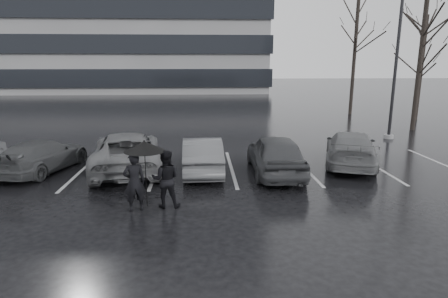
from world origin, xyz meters
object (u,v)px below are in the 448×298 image
car_west_c (42,155)px  pedestrian_right (166,179)px  car_west_a (202,155)px  tree_east (420,61)px  car_west_b (127,151)px  tree_ne (421,69)px  car_east (351,148)px  tree_north (354,58)px  car_main (275,154)px  lamp_post (397,58)px  pedestrian_left (134,182)px

car_west_c → pedestrian_right: bearing=156.6°
car_west_a → tree_east: 15.18m
car_west_b → tree_ne: tree_ne is taller
car_east → tree_north: (5.70, 14.27, 3.59)m
car_main → tree_east: 13.31m
car_west_b → car_west_a: bearing=162.0°
lamp_post → pedestrian_left: bearing=-141.9°
car_main → pedestrian_left: size_ratio=2.62×
car_west_a → car_west_b: size_ratio=0.77×
car_east → tree_east: (6.70, 7.27, 3.34)m
car_west_c → pedestrian_left: pedestrian_left is taller
car_west_a → tree_ne: (15.00, 11.95, 2.85)m
pedestrian_right → tree_ne: tree_ne is taller
car_west_c → car_east: car_east is taller
pedestrian_right → tree_east: 17.89m
tree_east → tree_ne: (2.50, 4.00, -0.50)m
car_main → car_west_c: bearing=-4.9°
tree_east → tree_north: 7.08m
car_main → tree_north: size_ratio=0.50×
pedestrian_left → tree_north: bearing=-142.5°
car_west_c → pedestrian_right: pedestrian_right is taller
tree_east → tree_ne: tree_east is taller
pedestrian_left → car_main: bearing=-161.0°
tree_ne → car_west_c: bearing=-151.2°
pedestrian_right → tree_north: size_ratio=0.19×
car_main → car_west_b: bearing=-7.6°
car_west_c → tree_ne: size_ratio=0.58×
tree_east → car_west_a: bearing=-147.6°
car_east → tree_ne: bearing=-109.8°
tree_east → pedestrian_right: bearing=-140.2°
car_west_a → car_west_c: size_ratio=0.96×
car_west_b → lamp_post: size_ratio=0.57×
car_main → car_east: 3.34m
pedestrian_right → tree_east: (13.52, 11.27, 3.19)m
car_west_c → lamp_post: (15.74, 5.12, 3.56)m
car_west_a → car_west_c: bearing=-6.0°
pedestrian_left → tree_ne: 23.04m
tree_east → tree_north: bearing=98.1°
car_east → tree_ne: tree_ne is taller
car_main → tree_ne: tree_ne is taller
car_east → pedestrian_right: bearing=49.7°
car_east → tree_north: 15.78m
car_east → tree_east: bearing=-113.3°
car_west_a → pedestrian_right: size_ratio=2.44×
car_west_a → tree_north: (11.50, 14.95, 3.60)m
car_west_b → tree_ne: size_ratio=0.73×
car_west_c → pedestrian_right: (4.85, -3.80, 0.22)m
tree_north → pedestrian_left: bearing=-125.8°
pedestrian_right → lamp_post: size_ratio=0.18×
lamp_post → tree_north: lamp_post is taller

